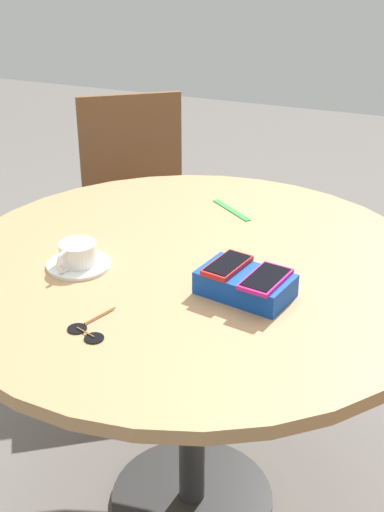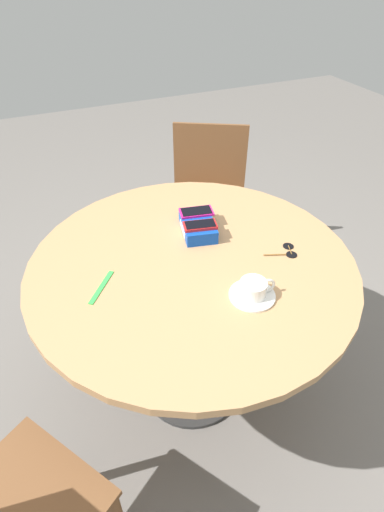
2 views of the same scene
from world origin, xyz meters
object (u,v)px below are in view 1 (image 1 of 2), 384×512
Objects in this scene: phone_magenta at (266,279)px; coffee_cup at (77,253)px; round_table at (192,302)px; phone_box at (245,284)px; phone_red at (227,265)px; saucer at (79,265)px; lanyard_strap at (231,210)px; chair_far_side at (138,218)px; sunglasses at (87,331)px.

phone_magenta and coffee_cup have the same top height.
phone_box reaches higher than round_table.
phone_red reaches higher than phone_box.
coffee_cup reaches higher than phone_box.
phone_magenta is 0.95× the size of saucer.
phone_magenta is (-0.20, 0.11, 0.16)m from round_table.
round_table is 7.18× the size of lanyard_strap.
chair_far_side reaches higher than phone_box.
phone_box is 1.46× the size of saucer.
phone_red reaches higher than lanyard_strap.
lanyard_strap is at bearing -97.08° from sunglasses.
sunglasses is (0.08, 0.66, 0.00)m from lanyard_strap.
chair_far_side is (0.25, -0.85, -0.31)m from coffee_cup.
phone_box is 0.35m from sunglasses.
phone_red reaches higher than coffee_cup.
coffee_cup is (0.35, 0.02, -0.02)m from phone_red.
chair_far_side is (0.49, -0.74, -0.18)m from round_table.
coffee_cup is at bearing 2.09° from phone_box.
phone_box is 0.06m from phone_red.
lanyard_strap reaches higher than round_table.
phone_magenta is at bearing 179.47° from saucer.
phone_red is 0.35m from saucer.
round_table is 0.22m from phone_box.
phone_box is (-0.15, 0.09, 0.13)m from round_table.
phone_box is at bearing -177.91° from coffee_cup.
lanyard_strap is (-0.23, -0.42, -0.00)m from saucer.
chair_far_side is (0.48, -0.42, -0.28)m from lanyard_strap.
phone_magenta is 0.09m from phone_red.
coffee_cup reaches higher than sunglasses.
chair_far_side is at bearing -54.15° from phone_red.
coffee_cup is at bearing -57.48° from sunglasses.
phone_magenta is 0.44m from saucer.
chair_far_side reaches higher than round_table.
phone_box is 0.24× the size of chair_far_side.
saucer is at bearing 3.54° from phone_red.
saucer is 0.28m from sunglasses.
coffee_cup reaches higher than round_table.
phone_box is at bearing 111.54° from lanyard_strap.
chair_far_side reaches higher than coffee_cup.
phone_red is 1.07m from chair_far_side.
phone_box is at bearing 149.51° from round_table.
phone_magenta is at bearing 161.94° from phone_box.
coffee_cup is at bearing 23.88° from round_table.
phone_red is (0.04, -0.01, 0.03)m from phone_box.
sunglasses is (-0.15, 0.23, -0.00)m from saucer.
sunglasses is at bearing 51.93° from phone_red.
sunglasses is (-0.15, 0.23, -0.03)m from coffee_cup.
round_table is 0.21m from phone_red.
round_table is 1.30× the size of chair_far_side.
phone_red is 0.83× the size of lanyard_strap.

